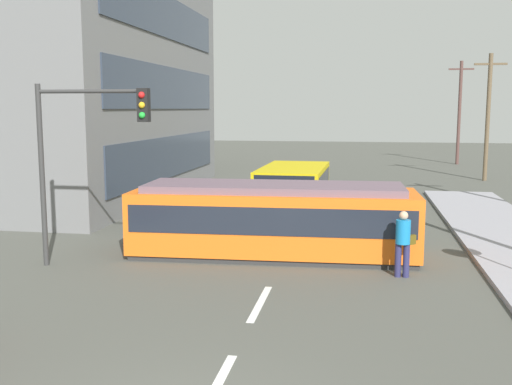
# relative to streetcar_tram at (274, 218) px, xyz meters

# --- Properties ---
(ground_plane) EXTENTS (120.00, 120.00, 0.00)m
(ground_plane) POSITION_rel_streetcar_tram_xyz_m (0.34, -0.31, -1.07)
(ground_plane) COLOR #4B4C45
(lane_stripe_2) EXTENTS (0.16, 2.40, 0.01)m
(lane_stripe_2) POSITION_rel_streetcar_tram_xyz_m (0.34, -4.31, -1.06)
(lane_stripe_2) COLOR silver
(lane_stripe_2) RESTS_ON ground
(lane_stripe_3) EXTENTS (0.16, 2.40, 0.01)m
(lane_stripe_3) POSITION_rel_streetcar_tram_xyz_m (0.34, 6.00, -1.06)
(lane_stripe_3) COLOR silver
(lane_stripe_3) RESTS_ON ground
(lane_stripe_4) EXTENTS (0.16, 2.40, 0.01)m
(lane_stripe_4) POSITION_rel_streetcar_tram_xyz_m (0.34, 12.00, -1.06)
(lane_stripe_4) COLOR silver
(lane_stripe_4) RESTS_ON ground
(streetcar_tram) EXTENTS (8.14, 2.87, 2.06)m
(streetcar_tram) POSITION_rel_streetcar_tram_xyz_m (0.00, 0.00, 0.00)
(streetcar_tram) COLOR orange
(streetcar_tram) RESTS_ON ground
(city_bus) EXTENTS (2.65, 5.38, 1.82)m
(city_bus) POSITION_rel_streetcar_tram_xyz_m (-0.29, 7.60, -0.03)
(city_bus) COLOR gold
(city_bus) RESTS_ON ground
(pedestrian_crossing) EXTENTS (0.51, 0.36, 1.67)m
(pedestrian_crossing) POSITION_rel_streetcar_tram_xyz_m (3.49, -1.67, -0.12)
(pedestrian_crossing) COLOR #292851
(pedestrian_crossing) RESTS_ON ground
(traffic_light_mast) EXTENTS (3.08, 0.33, 4.81)m
(traffic_light_mast) POSITION_rel_streetcar_tram_xyz_m (-4.61, -2.18, 2.33)
(traffic_light_mast) COLOR #333333
(traffic_light_mast) RESTS_ON ground
(utility_pole_far) EXTENTS (1.80, 0.24, 7.28)m
(utility_pole_far) POSITION_rel_streetcar_tram_xyz_m (9.56, 19.80, 2.75)
(utility_pole_far) COLOR brown
(utility_pole_far) RESTS_ON ground
(utility_pole_distant) EXTENTS (1.80, 0.24, 7.65)m
(utility_pole_distant) POSITION_rel_streetcar_tram_xyz_m (9.56, 30.16, 2.94)
(utility_pole_distant) COLOR #523733
(utility_pole_distant) RESTS_ON ground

